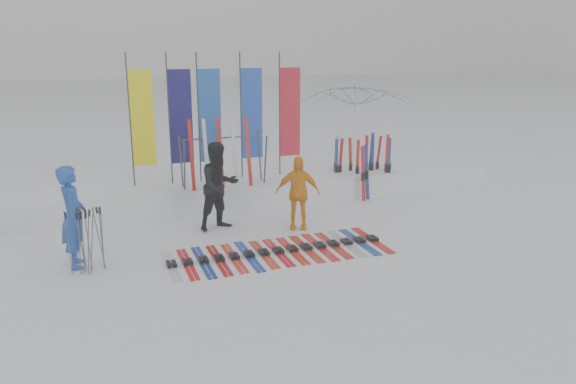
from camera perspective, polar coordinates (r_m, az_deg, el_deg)
name	(u,v)px	position (r m, az deg, el deg)	size (l,w,h in m)	color
ground	(307,266)	(10.52, 1.96, -7.48)	(120.00, 120.00, 0.00)	white
snow_bank	(241,191)	(14.58, -4.76, 0.12)	(14.00, 1.60, 0.60)	white
person_blue	(73,217)	(10.90, -20.99, -2.37)	(0.70, 0.46, 1.91)	#1D4AA9
person_black	(219,186)	(12.37, -6.99, 0.60)	(0.95, 0.74, 1.95)	black
person_yellow	(298,193)	(12.33, 0.99, -0.07)	(0.96, 0.40, 1.64)	#FFA210
tent_canopy	(356,132)	(16.65, 6.93, 6.03)	(3.21, 3.27, 2.94)	white
ski_row	(278,251)	(11.12, -0.98, -6.01)	(4.35, 1.70, 0.07)	#BBBDC2
pole_cluster	(87,240)	(10.68, -19.73, -4.64)	(0.62, 0.49, 1.23)	#595B60
feather_flags	(215,116)	(14.30, -7.39, 7.70)	(4.35, 0.12, 3.20)	#383A3F
ski_rack	(223,154)	(13.83, -6.59, 3.87)	(2.04, 0.80, 1.23)	#383A3F
upright_skis	(364,166)	(15.38, 7.77, 2.63)	(1.57, 1.19, 1.65)	navy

